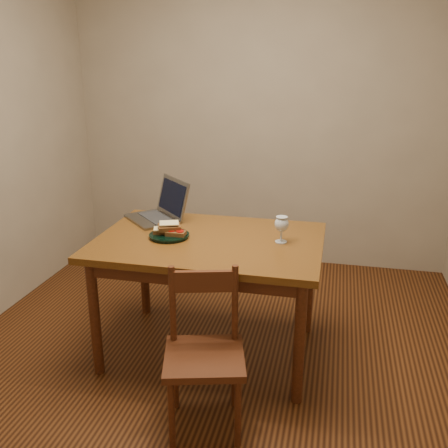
% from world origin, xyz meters
% --- Properties ---
extents(floor, '(3.20, 3.20, 0.02)m').
position_xyz_m(floor, '(0.00, 0.00, -0.01)').
color(floor, black).
rests_on(floor, ground).
extents(back_wall, '(3.20, 0.02, 2.60)m').
position_xyz_m(back_wall, '(0.00, 1.61, 1.30)').
color(back_wall, gray).
rests_on(back_wall, floor).
extents(front_wall, '(3.20, 0.02, 2.60)m').
position_xyz_m(front_wall, '(0.00, -1.61, 1.30)').
color(front_wall, gray).
rests_on(front_wall, floor).
extents(table, '(1.30, 0.90, 0.74)m').
position_xyz_m(table, '(-0.03, 0.02, 0.65)').
color(table, '#49290C').
rests_on(table, floor).
extents(chair, '(0.46, 0.44, 0.40)m').
position_xyz_m(chair, '(0.11, -0.62, 0.44)').
color(chair, '#36190B').
rests_on(chair, floor).
extents(plate, '(0.24, 0.24, 0.02)m').
position_xyz_m(plate, '(-0.26, -0.01, 0.75)').
color(plate, black).
rests_on(plate, table).
extents(sandwich_cheese, '(0.13, 0.10, 0.04)m').
position_xyz_m(sandwich_cheese, '(-0.30, -0.00, 0.78)').
color(sandwich_cheese, '#381E0C').
rests_on(sandwich_cheese, plate).
extents(sandwich_tomato, '(0.11, 0.07, 0.03)m').
position_xyz_m(sandwich_tomato, '(-0.22, -0.02, 0.78)').
color(sandwich_tomato, '#381E0C').
rests_on(sandwich_tomato, plate).
extents(sandwich_top, '(0.15, 0.12, 0.04)m').
position_xyz_m(sandwich_top, '(-0.26, -0.01, 0.81)').
color(sandwich_top, '#381E0C').
rests_on(sandwich_top, plate).
extents(milk_glass, '(0.08, 0.08, 0.15)m').
position_xyz_m(milk_glass, '(0.38, 0.06, 0.82)').
color(milk_glass, white).
rests_on(milk_glass, table).
extents(laptop, '(0.47, 0.47, 0.25)m').
position_xyz_m(laptop, '(-0.43, 0.32, 0.81)').
color(laptop, slate).
rests_on(laptop, table).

